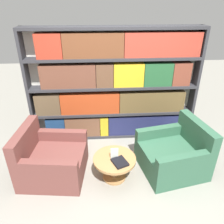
% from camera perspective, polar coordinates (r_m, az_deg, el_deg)
% --- Properties ---
extents(ground_plane, '(14.00, 14.00, 0.00)m').
position_cam_1_polar(ground_plane, '(3.52, 1.99, -17.43)').
color(ground_plane, gray).
extents(bookshelf, '(3.09, 0.30, 2.09)m').
position_cam_1_polar(bookshelf, '(4.04, 0.75, 6.50)').
color(bookshelf, silver).
rests_on(bookshelf, ground_plane).
extents(armchair_left, '(1.02, 0.99, 0.81)m').
position_cam_1_polar(armchair_left, '(3.58, -15.67, -11.97)').
color(armchair_left, brown).
rests_on(armchair_left, ground_plane).
extents(armchair_right, '(1.08, 1.05, 0.81)m').
position_cam_1_polar(armchair_right, '(3.69, 15.92, -10.59)').
color(armchair_right, '#336047').
rests_on(armchair_right, ground_plane).
extents(coffee_table, '(0.64, 0.64, 0.38)m').
position_cam_1_polar(coffee_table, '(3.38, 0.62, -13.33)').
color(coffee_table, '#AD7F4C').
rests_on(coffee_table, ground_plane).
extents(table_sign, '(0.11, 0.06, 0.18)m').
position_cam_1_polar(table_sign, '(3.26, 0.64, -10.90)').
color(table_sign, black).
rests_on(table_sign, coffee_table).
extents(stray_book, '(0.27, 0.29, 0.03)m').
position_cam_1_polar(stray_book, '(3.22, 2.05, -12.95)').
color(stray_book, black).
rests_on(stray_book, coffee_table).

